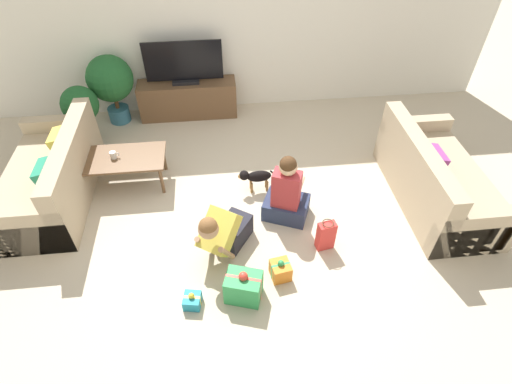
{
  "coord_description": "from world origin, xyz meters",
  "views": [
    {
      "loc": [
        -0.25,
        -3.4,
        3.6
      ],
      "look_at": [
        0.12,
        -0.09,
        0.45
      ],
      "focal_mm": 28.0,
      "sensor_mm": 36.0,
      "label": 1
    }
  ],
  "objects_px": {
    "person_sitting": "(287,195)",
    "dog": "(255,177)",
    "tv": "(184,65)",
    "gift_box_b": "(280,270)",
    "potted_plant_back_left": "(111,81)",
    "gift_box_c": "(244,287)",
    "coffee_table": "(122,160)",
    "gift_box_a": "(192,300)",
    "potted_plant_corner_left": "(80,106)",
    "mug": "(113,155)",
    "person_kneeling": "(223,231)",
    "tv_console": "(188,99)",
    "sofa_right": "(435,180)",
    "gift_bag_a": "(326,235)",
    "sofa_left": "(52,179)"
  },
  "relations": [
    {
      "from": "tv",
      "to": "dog",
      "type": "bearing_deg",
      "value": -65.56
    },
    {
      "from": "person_sitting",
      "to": "dog",
      "type": "distance_m",
      "value": 0.6
    },
    {
      "from": "tv_console",
      "to": "person_sitting",
      "type": "height_order",
      "value": "person_sitting"
    },
    {
      "from": "gift_box_b",
      "to": "coffee_table",
      "type": "bearing_deg",
      "value": 136.66
    },
    {
      "from": "dog",
      "to": "sofa_left",
      "type": "bearing_deg",
      "value": -95.19
    },
    {
      "from": "potted_plant_corner_left",
      "to": "person_sitting",
      "type": "height_order",
      "value": "person_sitting"
    },
    {
      "from": "gift_box_c",
      "to": "mug",
      "type": "distance_m",
      "value": 2.44
    },
    {
      "from": "potted_plant_back_left",
      "to": "gift_box_c",
      "type": "bearing_deg",
      "value": -63.84
    },
    {
      "from": "coffee_table",
      "to": "person_kneeling",
      "type": "xyz_separation_m",
      "value": [
        1.23,
        -1.3,
        -0.05
      ]
    },
    {
      "from": "tv",
      "to": "person_sitting",
      "type": "xyz_separation_m",
      "value": [
        1.19,
        -2.44,
        -0.52
      ]
    },
    {
      "from": "tv_console",
      "to": "gift_box_b",
      "type": "height_order",
      "value": "tv_console"
    },
    {
      "from": "coffee_table",
      "to": "mug",
      "type": "relative_size",
      "value": 9.11
    },
    {
      "from": "gift_bag_a",
      "to": "gift_box_a",
      "type": "bearing_deg",
      "value": -158.52
    },
    {
      "from": "potted_plant_corner_left",
      "to": "gift_box_c",
      "type": "relative_size",
      "value": 2.0
    },
    {
      "from": "dog",
      "to": "gift_box_a",
      "type": "height_order",
      "value": "dog"
    },
    {
      "from": "sofa_right",
      "to": "tv",
      "type": "bearing_deg",
      "value": 52.97
    },
    {
      "from": "potted_plant_corner_left",
      "to": "person_sitting",
      "type": "relative_size",
      "value": 0.9
    },
    {
      "from": "tv",
      "to": "potted_plant_corner_left",
      "type": "height_order",
      "value": "tv"
    },
    {
      "from": "potted_plant_back_left",
      "to": "gift_box_a",
      "type": "relative_size",
      "value": 5.35
    },
    {
      "from": "potted_plant_corner_left",
      "to": "coffee_table",
      "type": "bearing_deg",
      "value": -58.1
    },
    {
      "from": "tv_console",
      "to": "person_sitting",
      "type": "bearing_deg",
      "value": -63.92
    },
    {
      "from": "gift_box_b",
      "to": "mug",
      "type": "height_order",
      "value": "mug"
    },
    {
      "from": "sofa_right",
      "to": "tv_console",
      "type": "height_order",
      "value": "sofa_right"
    },
    {
      "from": "potted_plant_back_left",
      "to": "gift_bag_a",
      "type": "xyz_separation_m",
      "value": [
        2.67,
        -2.92,
        -0.5
      ]
    },
    {
      "from": "potted_plant_back_left",
      "to": "gift_box_b",
      "type": "bearing_deg",
      "value": -57.11
    },
    {
      "from": "sofa_right",
      "to": "potted_plant_corner_left",
      "type": "distance_m",
      "value": 4.96
    },
    {
      "from": "coffee_table",
      "to": "mug",
      "type": "distance_m",
      "value": 0.13
    },
    {
      "from": "tv_console",
      "to": "gift_bag_a",
      "type": "height_order",
      "value": "tv_console"
    },
    {
      "from": "sofa_left",
      "to": "gift_box_c",
      "type": "distance_m",
      "value": 2.84
    },
    {
      "from": "sofa_right",
      "to": "gift_box_c",
      "type": "relative_size",
      "value": 4.55
    },
    {
      "from": "potted_plant_corner_left",
      "to": "sofa_left",
      "type": "bearing_deg",
      "value": -96.41
    },
    {
      "from": "gift_box_a",
      "to": "potted_plant_corner_left",
      "type": "bearing_deg",
      "value": 117.15
    },
    {
      "from": "sofa_right",
      "to": "coffee_table",
      "type": "relative_size",
      "value": 1.75
    },
    {
      "from": "tv",
      "to": "person_kneeling",
      "type": "distance_m",
      "value": 2.99
    },
    {
      "from": "gift_box_c",
      "to": "mug",
      "type": "relative_size",
      "value": 3.5
    },
    {
      "from": "tv",
      "to": "dog",
      "type": "height_order",
      "value": "tv"
    },
    {
      "from": "person_kneeling",
      "to": "person_sitting",
      "type": "distance_m",
      "value": 0.9
    },
    {
      "from": "gift_box_c",
      "to": "potted_plant_back_left",
      "type": "bearing_deg",
      "value": 116.16
    },
    {
      "from": "sofa_right",
      "to": "potted_plant_back_left",
      "type": "bearing_deg",
      "value": 61.53
    },
    {
      "from": "person_sitting",
      "to": "dog",
      "type": "relative_size",
      "value": 1.89
    },
    {
      "from": "sofa_right",
      "to": "potted_plant_back_left",
      "type": "distance_m",
      "value": 4.79
    },
    {
      "from": "sofa_right",
      "to": "person_sitting",
      "type": "relative_size",
      "value": 2.04
    },
    {
      "from": "gift_box_a",
      "to": "gift_box_b",
      "type": "distance_m",
      "value": 0.96
    },
    {
      "from": "sofa_right",
      "to": "dog",
      "type": "height_order",
      "value": "sofa_right"
    },
    {
      "from": "gift_box_b",
      "to": "person_sitting",
      "type": "bearing_deg",
      "value": 77.26
    },
    {
      "from": "coffee_table",
      "to": "gift_bag_a",
      "type": "distance_m",
      "value": 2.73
    },
    {
      "from": "sofa_right",
      "to": "coffee_table",
      "type": "height_order",
      "value": "sofa_right"
    },
    {
      "from": "tv_console",
      "to": "dog",
      "type": "distance_m",
      "value": 2.12
    },
    {
      "from": "coffee_table",
      "to": "dog",
      "type": "distance_m",
      "value": 1.72
    },
    {
      "from": "tv_console",
      "to": "gift_box_b",
      "type": "bearing_deg",
      "value": -73.29
    }
  ]
}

